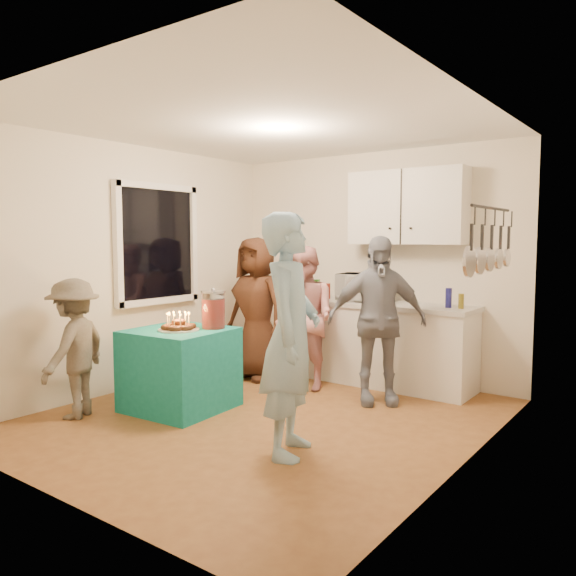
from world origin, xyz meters
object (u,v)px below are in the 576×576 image
Objects in this scene: party_table at (180,369)px; woman_back_left at (257,308)px; man_birthday at (291,335)px; woman_back_center at (304,318)px; child_near_left at (74,348)px; microwave at (364,287)px; punch_jar at (213,311)px; counter at (374,345)px; woman_back_right at (377,320)px.

party_table is 1.42m from woman_back_left.
man_birthday is 1.11× the size of woman_back_left.
woman_back_center reaches higher than party_table.
man_birthday is at bearing -46.59° from woman_back_center.
child_near_left is at bearing -96.79° from woman_back_left.
punch_jar is (-0.67, -1.72, -0.13)m from microwave.
man_birthday is at bearing -10.64° from party_table.
microwave is 0.44× the size of child_near_left.
woman_back_left is 2.12m from child_near_left.
counter is 1.34× the size of woman_back_right.
party_table is at bearing -78.58° from woman_back_left.
woman_back_center is (0.70, -0.05, -0.05)m from woman_back_left.
man_birthday is 1.85m from woman_back_center.
woman_back_left reaches higher than microwave.
woman_back_center is (0.54, 1.29, 0.39)m from party_table.
party_table is at bearing -100.71° from woman_back_center.
party_table is (-1.02, -1.96, -0.05)m from counter.
woman_back_center is at bearing -122.03° from microwave.
woman_back_center reaches higher than child_near_left.
woman_back_center is at bearing -125.93° from counter.
microwave is at bearing 128.04° from child_near_left.
party_table is 0.55× the size of woman_back_center.
party_table is 1.95m from woman_back_right.
punch_jar is 1.38m from man_birthday.
party_table is at bearing 56.02° from man_birthday.
man_birthday reaches higher than microwave.
woman_back_right is at bearing 42.09° from party_table.
punch_jar reaches higher than counter.
counter is at bearing -4.35° from microwave.
child_near_left reaches higher than punch_jar.
punch_jar is 1.29m from child_near_left.
woman_back_right is (-0.09, 1.55, -0.08)m from man_birthday.
woman_back_left is (-0.38, 1.11, -0.12)m from punch_jar.
punch_jar is 1.17m from woman_back_left.
woman_back_right is at bearing -57.13° from microwave.
man_birthday reaches higher than woman_back_center.
man_birthday is at bearing -79.13° from microwave.
woman_back_left is at bearing 145.34° from child_near_left.
party_table is 0.64m from punch_jar.
man_birthday is (0.61, -2.24, -0.16)m from microwave.
punch_jar is 0.19× the size of man_birthday.
child_near_left is at bearing -106.88° from woman_back_center.
counter is at bearing 82.29° from woman_back_right.
woman_back_left reaches higher than counter.
party_table is 0.52× the size of woman_back_right.
child_near_left is (-0.58, -0.73, 0.25)m from party_table.
woman_back_center is at bearing 127.74° from child_near_left.
woman_back_left is (-1.66, 1.62, -0.09)m from man_birthday.
counter is at bearing 62.38° from party_table.
microwave is (-0.13, 0.00, 0.63)m from counter.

